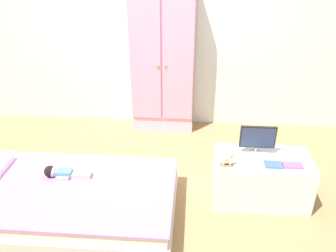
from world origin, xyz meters
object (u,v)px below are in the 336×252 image
tv_monitor (258,138)px  book_blue (273,165)px  tv_stand (261,178)px  rocking_horse_toy (228,159)px  bed (64,201)px  book_purple (293,165)px  wardrobe (163,61)px  doll (59,173)px

tv_monitor → book_blue: size_ratio=2.09×
tv_stand → rocking_horse_toy: bearing=-156.2°
rocking_horse_toy → bed: bearing=-171.4°
tv_monitor → rocking_horse_toy: size_ratio=2.26×
book_blue → book_purple: bearing=0.0°
book_blue → tv_monitor: bearing=123.6°
bed → book_blue: bearing=8.0°
tv_stand → rocking_horse_toy: (-0.31, -0.14, 0.27)m
tv_stand → wardrobe: bearing=127.7°
book_blue → book_purple: 0.15m
rocking_horse_toy → book_purple: (0.52, 0.04, -0.06)m
tv_monitor → bed: bearing=-165.4°
tv_stand → tv_monitor: (-0.06, 0.08, 0.36)m
bed → doll: bearing=114.4°
bed → wardrobe: (0.68, 1.58, 0.69)m
bed → rocking_horse_toy: rocking_horse_toy is taller
bed → book_purple: 1.90m
doll → tv_stand: size_ratio=0.48×
wardrobe → book_purple: bearing=-48.8°
wardrobe → tv_stand: (0.96, -1.25, -0.62)m
rocking_horse_toy → book_blue: 0.38m
doll → book_blue: book_blue is taller
tv_stand → book_purple: size_ratio=5.16×
bed → rocking_horse_toy: bearing=8.6°
tv_stand → tv_monitor: size_ratio=2.72×
doll → tv_stand: (1.71, 0.20, -0.11)m
doll → book_purple: (1.92, 0.10, 0.11)m
bed → doll: 0.24m
rocking_horse_toy → tv_monitor: bearing=40.0°
tv_stand → book_blue: (0.06, -0.10, 0.22)m
doll → tv_stand: tv_stand is taller
bed → tv_monitor: 1.70m
rocking_horse_toy → wardrobe: bearing=115.3°
wardrobe → tv_monitor: bearing=-52.3°
wardrobe → tv_monitor: size_ratio=5.57×
doll → book_purple: 1.93m
tv_monitor → book_blue: tv_monitor is taller
rocking_horse_toy → book_blue: (0.37, 0.04, -0.06)m
rocking_horse_toy → book_purple: rocking_horse_toy is taller
doll → wardrobe: wardrobe is taller
wardrobe → book_blue: (1.02, -1.35, -0.41)m
book_blue → book_purple: (0.15, 0.00, 0.00)m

